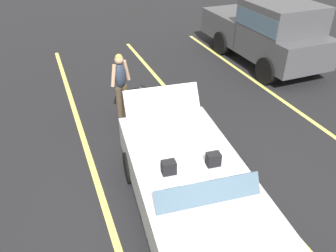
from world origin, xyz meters
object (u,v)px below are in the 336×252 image
at_px(suitcase_large_black, 145,112).
at_px(traveler_person, 121,83).
at_px(convertible_car, 199,202).
at_px(duffel_bag, 137,97).
at_px(suitcase_medium_bright, 168,105).
at_px(parked_pickup_truck_near, 269,31).
at_px(suitcase_small_carryon, 146,105).

distance_m(suitcase_large_black, traveler_person, 0.90).
height_order(convertible_car, duffel_bag, convertible_car).
relative_size(convertible_car, suitcase_medium_bright, 7.03).
height_order(convertible_car, parked_pickup_truck_near, parked_pickup_truck_near).
bearing_deg(suitcase_medium_bright, convertible_car, 139.25).
xyz_separation_m(suitcase_large_black, parked_pickup_truck_near, (-2.26, 5.01, 0.74)).
bearing_deg(traveler_person, suitcase_small_carryon, 54.43).
relative_size(suitcase_large_black, suitcase_medium_bright, 1.52).
height_order(suitcase_medium_bright, suitcase_small_carryon, suitcase_small_carryon).
xyz_separation_m(traveler_person, parked_pickup_truck_near, (-1.67, 5.39, 0.18)).
xyz_separation_m(suitcase_large_black, duffel_bag, (-1.20, 0.18, -0.21)).
height_order(suitcase_large_black, suitcase_medium_bright, suitcase_large_black).
xyz_separation_m(convertible_car, traveler_person, (-3.91, -0.19, 0.34)).
relative_size(traveler_person, parked_pickup_truck_near, 0.33).
distance_m(suitcase_large_black, suitcase_medium_bright, 0.71).
bearing_deg(traveler_person, convertible_car, -25.06).
height_order(suitcase_large_black, suitcase_small_carryon, suitcase_large_black).
height_order(suitcase_small_carryon, traveler_person, traveler_person).
height_order(convertible_car, suitcase_medium_bright, convertible_car).
bearing_deg(suitcase_small_carryon, suitcase_large_black, -148.60).
height_order(suitcase_small_carryon, parked_pickup_truck_near, parked_pickup_truck_near).
xyz_separation_m(convertible_car, suitcase_medium_bright, (-3.54, 0.86, -0.28)).
bearing_deg(suitcase_large_black, parked_pickup_truck_near, -148.19).
bearing_deg(parked_pickup_truck_near, suitcase_medium_bright, -65.55).
bearing_deg(suitcase_medium_bright, traveler_person, 43.44).
xyz_separation_m(convertible_car, duffel_bag, (-4.52, 0.36, -0.43)).
bearing_deg(traveler_person, suitcase_medium_bright, 42.68).
bearing_deg(traveler_person, suitcase_large_black, 4.42).
relative_size(suitcase_medium_bright, suitcase_small_carryon, 0.77).
bearing_deg(suitcase_large_black, convertible_car, 94.26).
bearing_deg(parked_pickup_truck_near, convertible_car, -43.71).
bearing_deg(suitcase_small_carryon, duffel_bag, 53.45).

